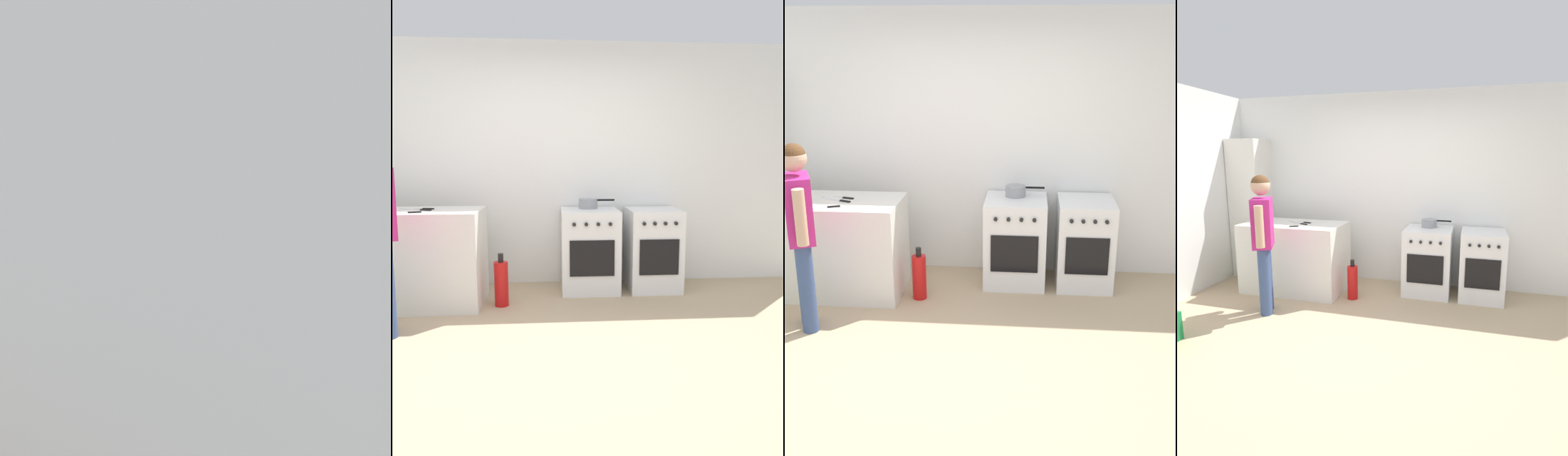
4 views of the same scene
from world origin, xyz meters
TOP-DOWN VIEW (x-y plane):
  - ground_plane at (0.00, 0.00)m, footprint 8.00×8.00m
  - back_wall at (0.00, 1.95)m, footprint 6.00×0.10m
  - counter_unit at (-1.35, 1.20)m, footprint 1.30×0.70m
  - oven_left at (0.35, 1.58)m, footprint 0.59×0.62m
  - oven_right at (1.02, 1.58)m, footprint 0.53×0.62m
  - pot at (0.34, 1.68)m, footprint 0.38×0.20m
  - knife_utility at (-1.73, 1.10)m, footprint 0.25×0.05m
  - knife_chef at (-1.32, 0.96)m, footprint 0.30×0.14m
  - knife_bread at (-1.29, 1.21)m, footprint 0.33×0.17m
  - knife_paring at (-1.23, 1.28)m, footprint 0.21×0.09m
  - person at (-1.34, 0.47)m, footprint 0.33×0.52m
  - fire_extinguisher at (-0.52, 1.10)m, footprint 0.13×0.13m
  - larder_cabinet at (-2.30, 1.68)m, footprint 0.48×0.44m

SIDE VIEW (x-z plane):
  - ground_plane at x=0.00m, z-range 0.00..0.00m
  - fire_extinguisher at x=-0.52m, z-range -0.03..0.47m
  - oven_right at x=1.02m, z-range 0.00..0.85m
  - oven_left at x=0.35m, z-range 0.00..0.85m
  - counter_unit at x=-1.35m, z-range 0.00..0.90m
  - pot at x=0.34m, z-range 0.85..0.96m
  - knife_bread at x=-1.29m, z-range 0.90..0.91m
  - knife_chef at x=-1.32m, z-range 0.90..0.91m
  - knife_utility at x=-1.73m, z-range 0.90..0.91m
  - knife_paring at x=-1.23m, z-range 0.90..0.91m
  - person at x=-1.34m, z-range 0.14..1.69m
  - larder_cabinet at x=-2.30m, z-range 0.00..2.00m
  - back_wall at x=0.00m, z-range 0.00..2.60m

